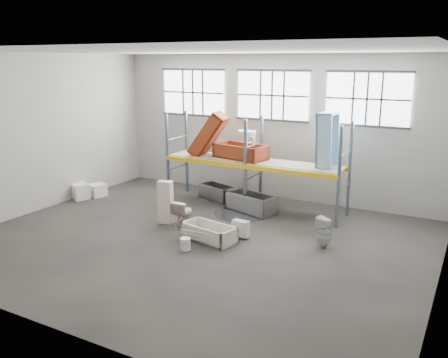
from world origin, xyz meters
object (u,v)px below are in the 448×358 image
Objects in this scene: toilet_white at (324,232)px; steel_tub_right at (251,203)px; bucket at (185,244)px; toilet_beige at (183,213)px; cistern_tall at (165,202)px; bathtub_beige at (209,233)px; steel_tub_left at (218,192)px; rust_tub_flat at (241,152)px; blue_tub_upright at (328,141)px; carton_near at (80,191)px.

toilet_white is 0.52× the size of steel_tub_right.
toilet_beige is at bearing 125.30° from bucket.
bucket is at bearing -55.24° from cistern_tall.
cistern_tall is 1.56× the size of toilet_white.
bathtub_beige is 4.01m from steel_tub_left.
rust_tub_flat is at bearing 114.69° from bathtub_beige.
blue_tub_upright is (3.87, -0.03, 2.15)m from steel_tub_left.
steel_tub_left is at bearing 155.92° from steel_tub_right.
bathtub_beige is at bearing -87.93° from steel_tub_right.
toilet_beige is 3.13m from rust_tub_flat.
cistern_tall is at bearing 138.31° from bucket.
carton_near reaches higher than steel_tub_left.
bathtub_beige is 3.07m from toilet_white.
blue_tub_upright is 5.44× the size of bucket.
steel_tub_right is 2.56× the size of carton_near.
toilet_beige is 4.82m from carton_near.
toilet_beige is at bearing -8.82° from cistern_tall.
cistern_tall is 0.75× the size of blue_tub_upright.
steel_tub_right is (-0.10, 2.84, 0.07)m from bathtub_beige.
rust_tub_flat is 1.03× the size of blue_tub_upright.
cistern_tall reaches higher than bathtub_beige.
bathtub_beige is at bearing 77.10° from bucket.
blue_tub_upright is (3.39, 2.90, 2.00)m from toilet_beige.
steel_tub_right reaches higher than bucket.
rust_tub_flat reaches higher than carton_near.
carton_near is (-4.20, 0.68, -0.38)m from cistern_tall.
cistern_tall is at bearing -111.40° from rust_tub_flat.
steel_tub_right is at bearing -39.64° from rust_tub_flat.
bathtub_beige is 2.02m from cistern_tall.
bathtub_beige is 1.16× the size of cistern_tall.
cistern_tall reaches higher than toilet_beige.
steel_tub_left is at bearing -86.49° from toilet_beige.
toilet_beige reaches higher than steel_tub_right.
cistern_tall is at bearing -91.97° from steel_tub_left.
cistern_tall is 0.73× the size of rust_tub_flat.
steel_tub_right is 1.76m from rust_tub_flat.
blue_tub_upright is at bearing 3.09° from rust_tub_flat.
steel_tub_left is at bearing -107.77° from toilet_white.
rust_tub_flat reaches higher than toilet_white.
cistern_tall is at bearing 173.53° from bathtub_beige.
toilet_beige is at bearing -7.48° from carton_near.
bathtub_beige is 1.46m from toilet_beige.
bucket is at bearing -91.50° from steel_tub_right.
toilet_beige is at bearing -118.61° from steel_tub_right.
rust_tub_flat is 4.63m from bucket.
blue_tub_upright is 2.74× the size of carton_near.
cistern_tall is 4.27m from carton_near.
bucket is at bearing -70.59° from steel_tub_left.
toilet_white is 4.59m from rust_tub_flat.
toilet_beige is at bearing -74.00° from toilet_white.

